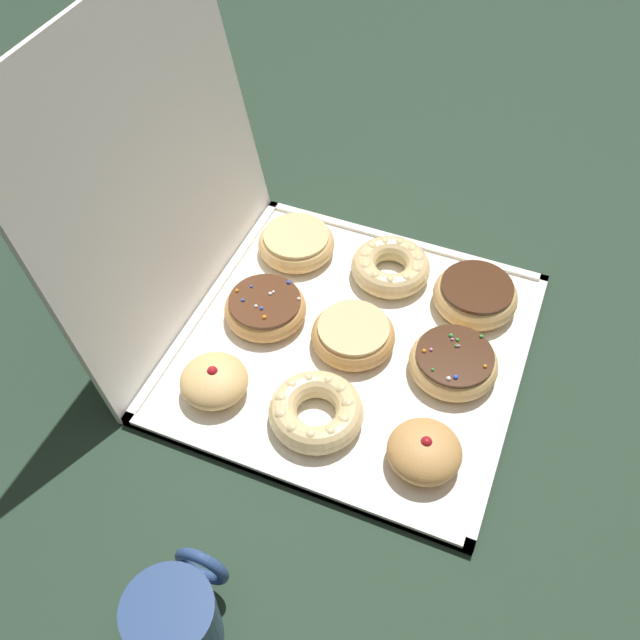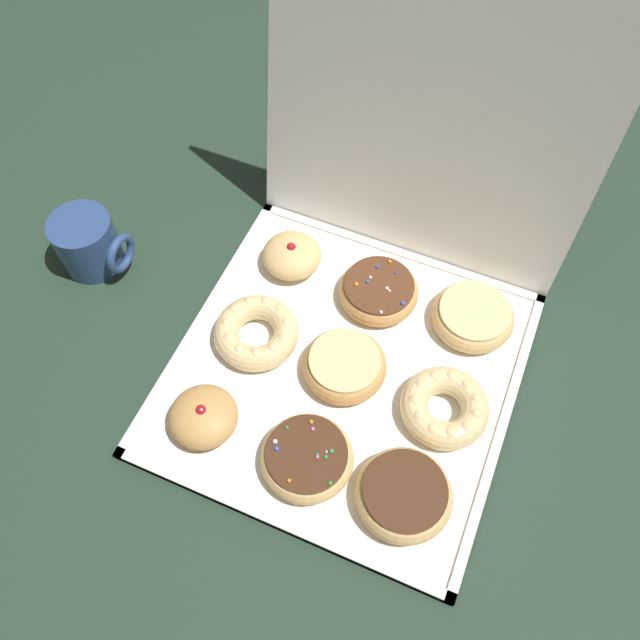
{
  "view_description": "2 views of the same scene",
  "coord_description": "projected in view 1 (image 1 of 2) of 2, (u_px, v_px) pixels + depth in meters",
  "views": [
    {
      "loc": [
        -0.57,
        -0.18,
        0.75
      ],
      "look_at": [
        -0.02,
        0.04,
        0.06
      ],
      "focal_mm": 40.07,
      "sensor_mm": 36.0,
      "label": 1
    },
    {
      "loc": [
        0.12,
        -0.38,
        0.8
      ],
      "look_at": [
        -0.05,
        0.03,
        0.06
      ],
      "focal_mm": 37.05,
      "sensor_mm": 36.0,
      "label": 2
    }
  ],
  "objects": [
    {
      "name": "ground_plane",
      "position": [
        352.0,
        348.0,
        0.96
      ],
      "size": [
        3.0,
        3.0,
        0.0
      ],
      "primitive_type": "plane",
      "color": "#233828"
    },
    {
      "name": "coffee_mug",
      "position": [
        175.0,
        620.0,
        0.69
      ],
      "size": [
        0.11,
        0.09,
        0.09
      ],
      "color": "navy",
      "rests_on": "ground"
    },
    {
      "name": "sprinkle_donut_1",
      "position": [
        453.0,
        362.0,
        0.91
      ],
      "size": [
        0.11,
        0.11,
        0.04
      ],
      "color": "#E5B770",
      "rests_on": "donut_box"
    },
    {
      "name": "glazed_ring_donut_8",
      "position": [
        296.0,
        243.0,
        1.05
      ],
      "size": [
        0.11,
        0.11,
        0.04
      ],
      "color": "#E5B770",
      "rests_on": "donut_box"
    },
    {
      "name": "sprinkle_donut_7",
      "position": [
        265.0,
        308.0,
        0.97
      ],
      "size": [
        0.11,
        0.11,
        0.04
      ],
      "color": "tan",
      "rests_on": "donut_box"
    },
    {
      "name": "chocolate_frosted_donut_2",
      "position": [
        475.0,
        295.0,
        0.98
      ],
      "size": [
        0.12,
        0.12,
        0.04
      ],
      "color": "#E5B770",
      "rests_on": "donut_box"
    },
    {
      "name": "jelly_filled_donut_0",
      "position": [
        424.0,
        451.0,
        0.82
      ],
      "size": [
        0.09,
        0.09,
        0.05
      ],
      "color": "tan",
      "rests_on": "donut_box"
    },
    {
      "name": "cruller_donut_5",
      "position": [
        391.0,
        266.0,
        1.02
      ],
      "size": [
        0.11,
        0.11,
        0.04
      ],
      "color": "#EACC8C",
      "rests_on": "donut_box"
    },
    {
      "name": "jelly_filled_donut_6",
      "position": [
        214.0,
        381.0,
        0.89
      ],
      "size": [
        0.09,
        0.09,
        0.05
      ],
      "color": "#E5B770",
      "rests_on": "donut_box"
    },
    {
      "name": "glazed_ring_donut_4",
      "position": [
        352.0,
        333.0,
        0.94
      ],
      "size": [
        0.11,
        0.11,
        0.04
      ],
      "color": "tan",
      "rests_on": "donut_box"
    },
    {
      "name": "cruller_donut_3",
      "position": [
        314.0,
        410.0,
        0.86
      ],
      "size": [
        0.12,
        0.12,
        0.04
      ],
      "color": "#EACC8C",
      "rests_on": "donut_box"
    },
    {
      "name": "donut_box",
      "position": [
        353.0,
        346.0,
        0.95
      ],
      "size": [
        0.44,
        0.44,
        0.01
      ],
      "color": "white",
      "rests_on": "ground"
    },
    {
      "name": "box_lid_open",
      "position": [
        155.0,
        176.0,
        0.86
      ],
      "size": [
        0.44,
        0.09,
        0.42
      ],
      "primitive_type": "cube",
      "rotation": [
        1.39,
        0.0,
        0.0
      ],
      "color": "white",
      "rests_on": "ground"
    }
  ]
}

